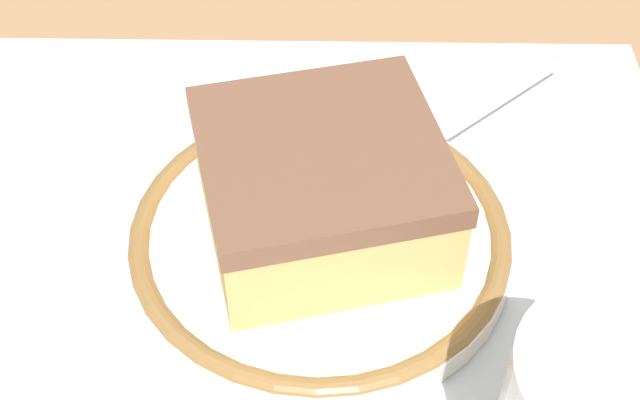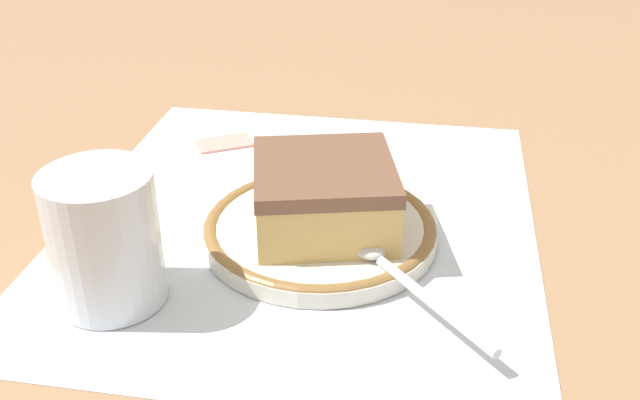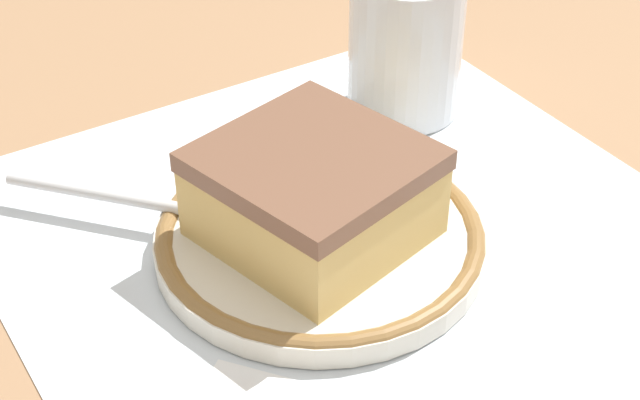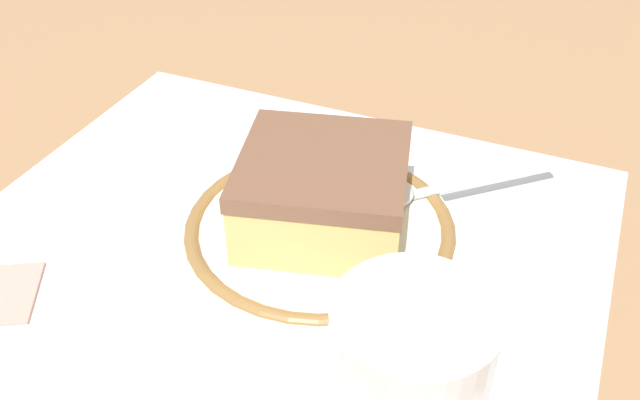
% 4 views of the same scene
% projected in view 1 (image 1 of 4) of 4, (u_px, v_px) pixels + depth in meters
% --- Properties ---
extents(ground_plane, '(2.40, 2.40, 0.00)m').
position_uv_depth(ground_plane, '(263.00, 282.00, 0.39)').
color(ground_plane, '#9E7551').
extents(placemat, '(0.40, 0.35, 0.00)m').
position_uv_depth(placemat, '(263.00, 281.00, 0.39)').
color(placemat, silver).
rests_on(placemat, ground_plane).
extents(plate, '(0.17, 0.17, 0.01)m').
position_uv_depth(plate, '(320.00, 238.00, 0.40)').
color(plate, silver).
rests_on(plate, placemat).
extents(cake_slice, '(0.12, 0.12, 0.05)m').
position_uv_depth(cake_slice, '(322.00, 187.00, 0.38)').
color(cake_slice, '#DBB76B').
rests_on(cake_slice, plate).
extents(spoon, '(0.12, 0.11, 0.01)m').
position_uv_depth(spoon, '(424.00, 144.00, 0.43)').
color(spoon, silver).
rests_on(spoon, plate).
extents(napkin, '(0.16, 0.15, 0.00)m').
position_uv_depth(napkin, '(91.00, 128.00, 0.46)').
color(napkin, white).
rests_on(napkin, placemat).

